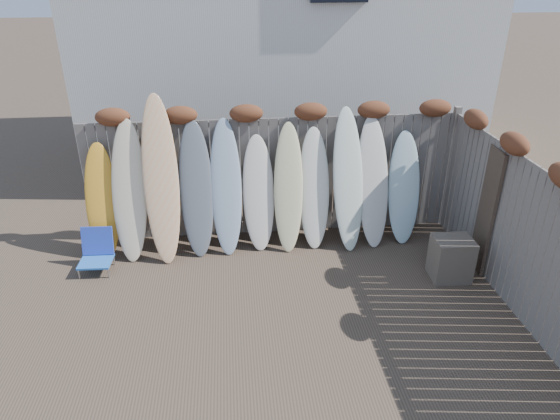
{
  "coord_description": "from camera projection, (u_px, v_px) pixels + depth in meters",
  "views": [
    {
      "loc": [
        -0.65,
        -5.14,
        4.21
      ],
      "look_at": [
        0.0,
        1.2,
        1.0
      ],
      "focal_mm": 32.0,
      "sensor_mm": 36.0,
      "label": 1
    }
  ],
  "objects": [
    {
      "name": "surfboard_2",
      "position": [
        161.0,
        180.0,
        7.49
      ],
      "size": [
        0.58,
        0.9,
        2.48
      ],
      "primitive_type": "ellipsoid",
      "rotation": [
        -0.31,
        0.0,
        0.07
      ],
      "color": "tan",
      "rests_on": "ground"
    },
    {
      "name": "surfboard_7",
      "position": [
        314.0,
        189.0,
        7.94
      ],
      "size": [
        0.51,
        0.69,
        1.88
      ],
      "primitive_type": "ellipsoid",
      "rotation": [
        -0.31,
        0.0,
        -0.03
      ],
      "color": "white",
      "rests_on": "ground"
    },
    {
      "name": "surfboard_10",
      "position": [
        404.0,
        188.0,
        8.09
      ],
      "size": [
        0.56,
        0.68,
        1.78
      ],
      "primitive_type": "ellipsoid",
      "rotation": [
        -0.31,
        0.0,
        -0.08
      ],
      "color": "silver",
      "rests_on": "ground"
    },
    {
      "name": "surfboard_0",
      "position": [
        102.0,
        202.0,
        7.65
      ],
      "size": [
        0.51,
        0.64,
        1.76
      ],
      "primitive_type": "ellipsoid",
      "rotation": [
        -0.31,
        0.0,
        0.03
      ],
      "color": "gold",
      "rests_on": "ground"
    },
    {
      "name": "back_fence",
      "position": [
        276.0,
        167.0,
        8.12
      ],
      "size": [
        6.05,
        0.28,
        2.24
      ],
      "color": "slate",
      "rests_on": "ground"
    },
    {
      "name": "surfboard_1",
      "position": [
        129.0,
        192.0,
        7.57
      ],
      "size": [
        0.59,
        0.79,
        2.11
      ],
      "primitive_type": "ellipsoid",
      "rotation": [
        -0.31,
        0.0,
        -0.08
      ],
      "color": "beige",
      "rests_on": "ground"
    },
    {
      "name": "surfboard_8",
      "position": [
        348.0,
        180.0,
        7.85
      ],
      "size": [
        0.53,
        0.8,
        2.2
      ],
      "primitive_type": "ellipsoid",
      "rotation": [
        -0.31,
        0.0,
        0.06
      ],
      "color": "silver",
      "rests_on": "ground"
    },
    {
      "name": "surfboard_4",
      "position": [
        226.0,
        188.0,
        7.75
      ],
      "size": [
        0.48,
        0.73,
        2.07
      ],
      "primitive_type": "ellipsoid",
      "rotation": [
        -0.31,
        0.0,
        -0.01
      ],
      "color": "#94A9C0",
      "rests_on": "ground"
    },
    {
      "name": "house",
      "position": [
        278.0,
        11.0,
        10.9
      ],
      "size": [
        8.5,
        5.5,
        6.33
      ],
      "color": "silver",
      "rests_on": "ground"
    },
    {
      "name": "surfboard_5",
      "position": [
        258.0,
        193.0,
        7.89
      ],
      "size": [
        0.51,
        0.65,
        1.79
      ],
      "primitive_type": "ellipsoid",
      "rotation": [
        -0.31,
        0.0,
        0.01
      ],
      "color": "silver",
      "rests_on": "ground"
    },
    {
      "name": "lattice_panel",
      "position": [
        478.0,
        200.0,
        7.54
      ],
      "size": [
        0.21,
        1.26,
        1.9
      ],
      "primitive_type": "cube",
      "rotation": [
        0.0,
        0.0,
        -0.13
      ],
      "color": "#4C422E",
      "rests_on": "ground"
    },
    {
      "name": "surfboard_6",
      "position": [
        288.0,
        188.0,
        7.84
      ],
      "size": [
        0.52,
        0.74,
        1.98
      ],
      "primitive_type": "ellipsoid",
      "rotation": [
        -0.31,
        0.0,
        -0.1
      ],
      "color": "#F8EDB0",
      "rests_on": "ground"
    },
    {
      "name": "ground",
      "position": [
        289.0,
        319.0,
        6.52
      ],
      "size": [
        80.0,
        80.0,
        0.0
      ],
      "primitive_type": "plane",
      "color": "#493A2D"
    },
    {
      "name": "surfboard_3",
      "position": [
        196.0,
        190.0,
        7.7
      ],
      "size": [
        0.53,
        0.74,
        2.05
      ],
      "primitive_type": "ellipsoid",
      "rotation": [
        -0.31,
        0.0,
        0.03
      ],
      "color": "slate",
      "rests_on": "ground"
    },
    {
      "name": "wooden_crate",
      "position": [
        451.0,
        258.0,
        7.25
      ],
      "size": [
        0.56,
        0.47,
        0.64
      ],
      "primitive_type": "cube",
      "rotation": [
        0.0,
        0.0,
        -0.03
      ],
      "color": "#6C6251",
      "rests_on": "ground"
    },
    {
      "name": "beach_chair",
      "position": [
        97.0,
        251.0,
        7.48
      ],
      "size": [
        0.49,
        0.52,
        0.62
      ],
      "color": "blue",
      "rests_on": "ground"
    },
    {
      "name": "right_fence",
      "position": [
        516.0,
        222.0,
        6.5
      ],
      "size": [
        0.28,
        4.4,
        2.24
      ],
      "color": "slate",
      "rests_on": "ground"
    },
    {
      "name": "surfboard_9",
      "position": [
        373.0,
        183.0,
        7.96
      ],
      "size": [
        0.55,
        0.76,
        2.04
      ],
      "primitive_type": "ellipsoid",
      "rotation": [
        -0.31,
        0.0,
        0.07
      ],
      "color": "silver",
      "rests_on": "ground"
    }
  ]
}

